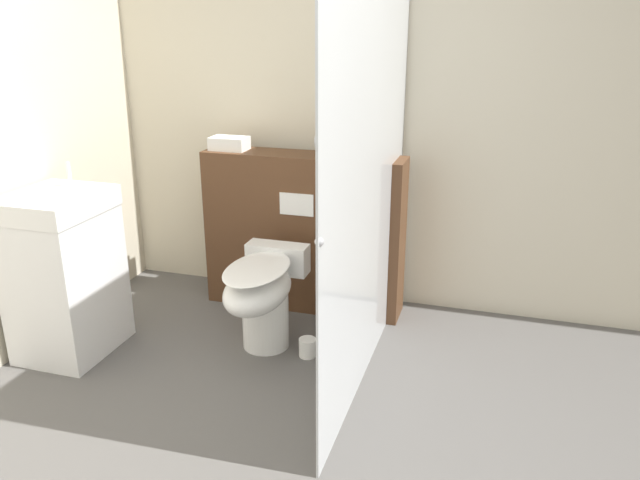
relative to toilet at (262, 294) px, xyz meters
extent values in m
plane|color=#565451|center=(0.13, -1.05, -0.35)|extent=(12.00, 12.00, 0.00)
cube|color=beige|center=(0.13, 0.90, 0.90)|extent=(8.00, 0.06, 2.50)
cube|color=#51331E|center=(0.04, 0.64, 0.17)|extent=(1.30, 0.27, 1.03)
cube|color=white|center=(0.04, 0.50, 0.40)|extent=(0.22, 0.01, 0.14)
cube|color=silver|center=(0.62, -0.05, 0.75)|extent=(0.01, 1.84, 2.19)
sphere|color=#B2B2B7|center=(0.62, -0.94, 0.70)|extent=(0.04, 0.04, 0.04)
cylinder|color=white|center=(0.00, 0.03, -0.16)|extent=(0.27, 0.27, 0.38)
ellipsoid|color=white|center=(0.00, -0.07, 0.06)|extent=(0.34, 0.57, 0.23)
ellipsoid|color=white|center=(0.00, -0.07, 0.18)|extent=(0.34, 0.56, 0.02)
cube|color=white|center=(0.00, 0.26, 0.12)|extent=(0.37, 0.13, 0.18)
cube|color=white|center=(-1.06, -0.33, 0.07)|extent=(0.46, 0.54, 0.83)
cube|color=white|center=(-1.06, -0.33, 0.54)|extent=(0.47, 0.56, 0.11)
cylinder|color=silver|center=(-1.06, -0.18, 0.67)|extent=(0.02, 0.02, 0.14)
cylinder|color=#B7B7BC|center=(0.20, 0.62, 0.77)|extent=(0.13, 0.09, 0.09)
cone|color=#B7B7BC|center=(0.28, 0.62, 0.77)|extent=(0.03, 0.07, 0.07)
cylinder|color=#B7B7BC|center=(0.17, 0.62, 0.72)|extent=(0.03, 0.03, 0.08)
cube|color=white|center=(-0.45, 0.62, 0.73)|extent=(0.24, 0.15, 0.08)
cylinder|color=white|center=(0.27, -0.01, -0.29)|extent=(0.10, 0.10, 0.11)
camera|label=1|loc=(1.25, -3.01, 1.48)|focal=35.00mm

